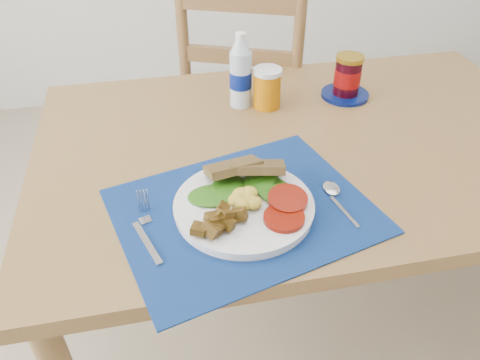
# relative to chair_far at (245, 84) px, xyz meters

# --- Properties ---
(table) EXTENTS (1.40, 0.90, 0.75)m
(table) POSITION_rel_chair_far_xyz_m (0.03, -0.63, 0.06)
(table) COLOR brown
(table) RESTS_ON ground
(chair_far) EXTENTS (0.58, 0.57, 1.22)m
(chair_far) POSITION_rel_chair_far_xyz_m (0.00, 0.00, 0.00)
(chair_far) COLOR brown
(chair_far) RESTS_ON ground
(placemat) EXTENTS (0.60, 0.52, 0.00)m
(placemat) POSITION_rel_chair_far_xyz_m (-0.19, -0.88, 0.14)
(placemat) COLOR black
(placemat) RESTS_ON table
(breakfast_plate) EXTENTS (0.29, 0.29, 0.07)m
(breakfast_plate) POSITION_rel_chair_far_xyz_m (-0.20, -0.88, 0.17)
(breakfast_plate) COLOR silver
(breakfast_plate) RESTS_ON placemat
(fork) EXTENTS (0.05, 0.19, 0.00)m
(fork) POSITION_rel_chair_far_xyz_m (-0.40, -0.89, 0.15)
(fork) COLOR #B2B5BA
(fork) RESTS_ON placemat
(spoon) EXTENTS (0.04, 0.16, 0.00)m
(spoon) POSITION_rel_chair_far_xyz_m (0.01, -0.88, 0.15)
(spoon) COLOR #B2B5BA
(spoon) RESTS_ON placemat
(water_bottle) EXTENTS (0.06, 0.06, 0.21)m
(water_bottle) POSITION_rel_chair_far_xyz_m (-0.11, -0.42, 0.24)
(water_bottle) COLOR #ADBFCC
(water_bottle) RESTS_ON table
(juice_glass) EXTENTS (0.08, 0.08, 0.11)m
(juice_glass) POSITION_rel_chair_far_xyz_m (-0.03, -0.44, 0.20)
(juice_glass) COLOR #B66504
(juice_glass) RESTS_ON table
(jam_on_saucer) EXTENTS (0.14, 0.14, 0.13)m
(jam_on_saucer) POSITION_rel_chair_far_xyz_m (0.21, -0.43, 0.20)
(jam_on_saucer) COLOR #04114F
(jam_on_saucer) RESTS_ON table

